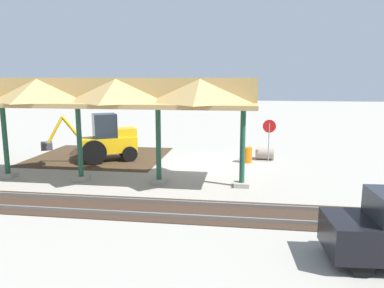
% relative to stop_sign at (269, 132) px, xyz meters
% --- Properties ---
extents(ground_plane, '(120.00, 120.00, 0.00)m').
position_rel_stop_sign_xyz_m(ground_plane, '(3.30, 1.39, -1.80)').
color(ground_plane, '#9E998E').
extents(dirt_work_zone, '(8.03, 7.00, 0.01)m').
position_rel_stop_sign_xyz_m(dirt_work_zone, '(10.41, 0.05, -1.80)').
color(dirt_work_zone, '#42301E').
rests_on(dirt_work_zone, ground).
extents(platform_canopy, '(20.51, 3.20, 4.90)m').
position_rel_stop_sign_xyz_m(platform_canopy, '(11.14, 5.35, 2.37)').
color(platform_canopy, '#9E998E').
rests_on(platform_canopy, ground).
extents(rail_tracks, '(60.00, 2.58, 0.15)m').
position_rel_stop_sign_xyz_m(rail_tracks, '(3.30, 8.87, -1.77)').
color(rail_tracks, slate).
rests_on(rail_tracks, ground).
extents(stop_sign, '(0.76, 0.06, 2.50)m').
position_rel_stop_sign_xyz_m(stop_sign, '(0.00, 0.00, 0.00)').
color(stop_sign, gray).
rests_on(stop_sign, ground).
extents(backhoe, '(5.17, 3.68, 2.82)m').
position_rel_stop_sign_xyz_m(backhoe, '(9.52, 1.14, -0.54)').
color(backhoe, '#EAB214').
rests_on(backhoe, ground).
extents(dirt_mound, '(5.54, 5.54, 2.18)m').
position_rel_stop_sign_xyz_m(dirt_mound, '(11.42, -0.97, -1.80)').
color(dirt_mound, '#42301E').
rests_on(dirt_mound, ground).
extents(concrete_pipe, '(1.14, 0.88, 0.79)m').
position_rel_stop_sign_xyz_m(concrete_pipe, '(0.18, -0.63, -1.41)').
color(concrete_pipe, '#9E9384').
rests_on(concrete_pipe, ground).
extents(traffic_barrel, '(0.56, 0.56, 0.90)m').
position_rel_stop_sign_xyz_m(traffic_barrel, '(1.23, 0.37, -1.35)').
color(traffic_barrel, orange).
rests_on(traffic_barrel, ground).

